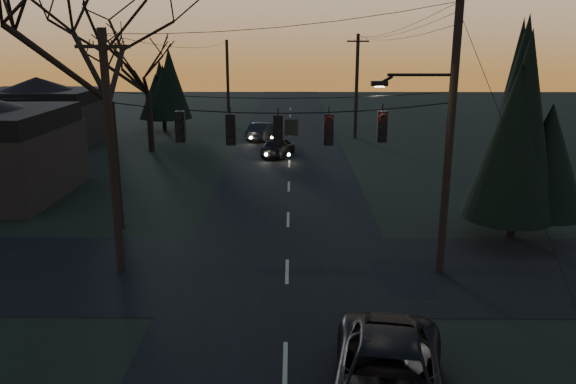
{
  "coord_description": "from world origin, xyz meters",
  "views": [
    {
      "loc": [
        0.16,
        -8.79,
        8.18
      ],
      "look_at": [
        0.04,
        9.25,
        3.21
      ],
      "focal_mm": 35.0,
      "sensor_mm": 36.0,
      "label": 1
    }
  ],
  "objects_px": {
    "utility_pole_far_l": "(229,124)",
    "evergreen_right": "(523,126)",
    "sedan_oncoming_a": "(278,147)",
    "bare_tree_left": "(104,46)",
    "utility_pole_right": "(439,272)",
    "suv_near": "(388,381)",
    "utility_pole_left": "(122,271)",
    "utility_pole_far_r": "(355,138)",
    "sedan_oncoming_b": "(263,131)"
  },
  "relations": [
    {
      "from": "evergreen_right",
      "to": "utility_pole_left",
      "type": "bearing_deg",
      "value": -166.26
    },
    {
      "from": "utility_pole_far_l",
      "to": "sedan_oncoming_a",
      "type": "height_order",
      "value": "utility_pole_far_l"
    },
    {
      "from": "utility_pole_far_l",
      "to": "sedan_oncoming_b",
      "type": "bearing_deg",
      "value": -66.85
    },
    {
      "from": "utility_pole_right",
      "to": "utility_pole_far_l",
      "type": "height_order",
      "value": "utility_pole_right"
    },
    {
      "from": "sedan_oncoming_a",
      "to": "sedan_oncoming_b",
      "type": "height_order",
      "value": "sedan_oncoming_b"
    },
    {
      "from": "utility_pole_far_l",
      "to": "evergreen_right",
      "type": "height_order",
      "value": "evergreen_right"
    },
    {
      "from": "utility_pole_far_r",
      "to": "sedan_oncoming_a",
      "type": "distance_m",
      "value": 9.83
    },
    {
      "from": "sedan_oncoming_a",
      "to": "bare_tree_left",
      "type": "bearing_deg",
      "value": 81.86
    },
    {
      "from": "utility_pole_far_r",
      "to": "utility_pole_far_l",
      "type": "relative_size",
      "value": 1.06
    },
    {
      "from": "utility_pole_right",
      "to": "utility_pole_left",
      "type": "height_order",
      "value": "utility_pole_right"
    },
    {
      "from": "suv_near",
      "to": "sedan_oncoming_a",
      "type": "bearing_deg",
      "value": 105.89
    },
    {
      "from": "utility_pole_left",
      "to": "bare_tree_left",
      "type": "bearing_deg",
      "value": 107.37
    },
    {
      "from": "suv_near",
      "to": "sedan_oncoming_a",
      "type": "relative_size",
      "value": 1.35
    },
    {
      "from": "bare_tree_left",
      "to": "evergreen_right",
      "type": "height_order",
      "value": "bare_tree_left"
    },
    {
      "from": "utility_pole_left",
      "to": "sedan_oncoming_b",
      "type": "bearing_deg",
      "value": 82.12
    },
    {
      "from": "utility_pole_far_l",
      "to": "suv_near",
      "type": "relative_size",
      "value": 1.44
    },
    {
      "from": "utility_pole_left",
      "to": "evergreen_right",
      "type": "height_order",
      "value": "evergreen_right"
    },
    {
      "from": "utility_pole_left",
      "to": "utility_pole_far_l",
      "type": "distance_m",
      "value": 36.0
    },
    {
      "from": "utility_pole_far_r",
      "to": "utility_pole_far_l",
      "type": "distance_m",
      "value": 14.01
    },
    {
      "from": "utility_pole_left",
      "to": "utility_pole_right",
      "type": "bearing_deg",
      "value": 0.0
    },
    {
      "from": "utility_pole_far_r",
      "to": "sedan_oncoming_b",
      "type": "height_order",
      "value": "utility_pole_far_r"
    },
    {
      "from": "utility_pole_left",
      "to": "suv_near",
      "type": "relative_size",
      "value": 1.53
    },
    {
      "from": "sedan_oncoming_a",
      "to": "utility_pole_right",
      "type": "bearing_deg",
      "value": 122.18
    },
    {
      "from": "utility_pole_far_r",
      "to": "utility_pole_far_l",
      "type": "bearing_deg",
      "value": 145.18
    },
    {
      "from": "suv_near",
      "to": "utility_pole_right",
      "type": "bearing_deg",
      "value": 77.48
    },
    {
      "from": "utility_pole_far_l",
      "to": "utility_pole_left",
      "type": "bearing_deg",
      "value": -90.0
    },
    {
      "from": "utility_pole_right",
      "to": "utility_pole_far_r",
      "type": "height_order",
      "value": "utility_pole_right"
    },
    {
      "from": "utility_pole_right",
      "to": "suv_near",
      "type": "xyz_separation_m",
      "value": [
        -3.17,
        -7.82,
        0.77
      ]
    },
    {
      "from": "utility_pole_right",
      "to": "sedan_oncoming_a",
      "type": "xyz_separation_m",
      "value": [
        -6.3,
        20.49,
        0.7
      ]
    },
    {
      "from": "utility_pole_far_r",
      "to": "evergreen_right",
      "type": "distance_m",
      "value": 24.99
    },
    {
      "from": "utility_pole_left",
      "to": "utility_pole_far_r",
      "type": "bearing_deg",
      "value": 67.67
    },
    {
      "from": "utility_pole_right",
      "to": "utility_pole_far_r",
      "type": "bearing_deg",
      "value": 90.0
    },
    {
      "from": "utility_pole_left",
      "to": "suv_near",
      "type": "bearing_deg",
      "value": -43.18
    },
    {
      "from": "suv_near",
      "to": "utility_pole_far_r",
      "type": "bearing_deg",
      "value": 94.52
    },
    {
      "from": "utility_pole_left",
      "to": "sedan_oncoming_a",
      "type": "bearing_deg",
      "value": 75.76
    },
    {
      "from": "utility_pole_right",
      "to": "evergreen_right",
      "type": "bearing_deg",
      "value": 43.54
    },
    {
      "from": "utility_pole_far_r",
      "to": "sedan_oncoming_a",
      "type": "relative_size",
      "value": 2.07
    },
    {
      "from": "utility_pole_left",
      "to": "sedan_oncoming_a",
      "type": "height_order",
      "value": "utility_pole_left"
    },
    {
      "from": "sedan_oncoming_b",
      "to": "suv_near",
      "type": "bearing_deg",
      "value": 112.6
    },
    {
      "from": "evergreen_right",
      "to": "sedan_oncoming_a",
      "type": "distance_m",
      "value": 20.03
    },
    {
      "from": "evergreen_right",
      "to": "utility_pole_far_l",
      "type": "bearing_deg",
      "value": 115.67
    },
    {
      "from": "bare_tree_left",
      "to": "suv_near",
      "type": "distance_m",
      "value": 17.52
    },
    {
      "from": "sedan_oncoming_b",
      "to": "utility_pole_far_r",
      "type": "bearing_deg",
      "value": -158.87
    },
    {
      "from": "evergreen_right",
      "to": "sedan_oncoming_b",
      "type": "relative_size",
      "value": 1.91
    },
    {
      "from": "evergreen_right",
      "to": "sedan_oncoming_b",
      "type": "bearing_deg",
      "value": 116.59
    },
    {
      "from": "utility_pole_far_r",
      "to": "evergreen_right",
      "type": "relative_size",
      "value": 1.02
    },
    {
      "from": "evergreen_right",
      "to": "suv_near",
      "type": "relative_size",
      "value": 1.49
    },
    {
      "from": "utility_pole_far_r",
      "to": "utility_pole_far_l",
      "type": "height_order",
      "value": "utility_pole_far_r"
    },
    {
      "from": "sedan_oncoming_b",
      "to": "utility_pole_left",
      "type": "bearing_deg",
      "value": 97.3
    },
    {
      "from": "utility_pole_right",
      "to": "bare_tree_left",
      "type": "xyz_separation_m",
      "value": [
        -13.01,
        4.84,
        7.83
      ]
    }
  ]
}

